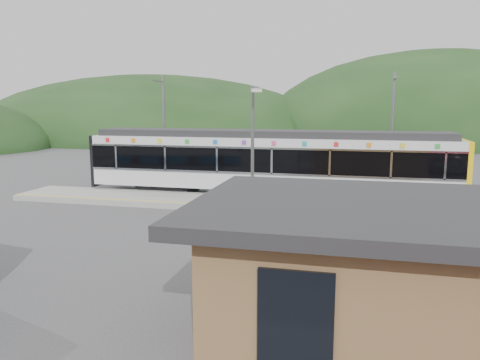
# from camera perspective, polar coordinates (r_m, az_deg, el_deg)

# --- Properties ---
(ground) EXTENTS (120.00, 120.00, 0.00)m
(ground) POSITION_cam_1_polar(r_m,az_deg,el_deg) (20.84, -0.37, -5.16)
(ground) COLOR #4C4C4F
(ground) RESTS_ON ground
(hills) EXTENTS (146.00, 149.00, 26.00)m
(hills) POSITION_cam_1_polar(r_m,az_deg,el_deg) (25.43, 16.32, -2.91)
(hills) COLOR #1E3D19
(hills) RESTS_ON ground
(platform) EXTENTS (26.00, 3.20, 0.30)m
(platform) POSITION_cam_1_polar(r_m,az_deg,el_deg) (23.93, 1.56, -2.91)
(platform) COLOR #9E9E99
(platform) RESTS_ON ground
(yellow_line) EXTENTS (26.00, 0.10, 0.01)m
(yellow_line) POSITION_cam_1_polar(r_m,az_deg,el_deg) (22.66, 0.87, -3.20)
(yellow_line) COLOR yellow
(yellow_line) RESTS_ON platform
(train) EXTENTS (20.44, 3.01, 3.74)m
(train) POSITION_cam_1_polar(r_m,az_deg,el_deg) (26.18, 3.41, 2.36)
(train) COLOR black
(train) RESTS_ON ground
(catenary_mast_west) EXTENTS (0.18, 1.80, 7.00)m
(catenary_mast_west) POSITION_cam_1_polar(r_m,az_deg,el_deg) (30.60, -9.27, 6.21)
(catenary_mast_west) COLOR slate
(catenary_mast_west) RESTS_ON ground
(catenary_mast_east) EXTENTS (0.18, 1.80, 7.00)m
(catenary_mast_east) POSITION_cam_1_polar(r_m,az_deg,el_deg) (28.26, 18.02, 5.65)
(catenary_mast_east) COLOR slate
(catenary_mast_east) RESTS_ON ground
(station_shelter) EXTENTS (9.20, 6.20, 3.00)m
(station_shelter) POSITION_cam_1_polar(r_m,az_deg,el_deg) (11.22, 18.77, -9.99)
(station_shelter) COLOR brown
(station_shelter) RESTS_ON ground
(lamp_post) EXTENTS (0.45, 1.08, 5.80)m
(lamp_post) POSITION_cam_1_polar(r_m,az_deg,el_deg) (16.93, 1.45, 3.47)
(lamp_post) COLOR slate
(lamp_post) RESTS_ON ground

